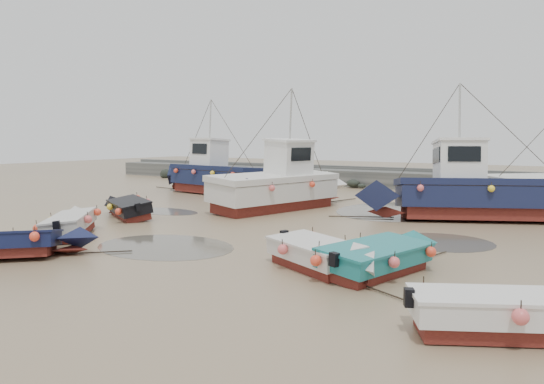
{
  "coord_description": "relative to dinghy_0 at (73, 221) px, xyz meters",
  "views": [
    {
      "loc": [
        11.16,
        -15.36,
        3.79
      ],
      "look_at": [
        -1.26,
        3.66,
        1.4
      ],
      "focal_mm": 35.0,
      "sensor_mm": 36.0,
      "label": 1
    }
  ],
  "objects": [
    {
      "name": "cabin_boat_0",
      "position": [
        -5.17,
        14.47,
        0.79
      ],
      "size": [
        10.13,
        3.66,
        6.22
      ],
      "rotation": [
        0.0,
        0.0,
        1.43
      ],
      "color": "maroon",
      "rests_on": "ground"
    },
    {
      "name": "dinghy_3",
      "position": [
        16.17,
        -2.03,
        0.0
      ],
      "size": [
        5.32,
        3.31,
        1.43
      ],
      "rotation": [
        0.0,
        0.0,
        -1.08
      ],
      "color": "maroon",
      "rests_on": "ground"
    },
    {
      "name": "puddle_c",
      "position": [
        -1.64,
        6.57,
        -0.54
      ],
      "size": [
        4.02,
        4.02,
        0.01
      ],
      "primitive_type": "cylinder",
      "color": "#544F43",
      "rests_on": "ground"
    },
    {
      "name": "person",
      "position": [
        2.9,
        7.4,
        -0.55
      ],
      "size": [
        0.8,
        0.71,
        1.84
      ],
      "primitive_type": "imported",
      "rotation": [
        0.0,
        0.0,
        3.65
      ],
      "color": "#191E33",
      "rests_on": "ground"
    },
    {
      "name": "puddle_a",
      "position": [
        4.55,
        0.32,
        -0.54
      ],
      "size": [
        5.11,
        5.11,
        0.01
      ],
      "primitive_type": "cylinder",
      "color": "#544F43",
      "rests_on": "ground"
    },
    {
      "name": "cabin_boat_2",
      "position": [
        11.88,
        12.13,
        0.77
      ],
      "size": [
        10.22,
        6.33,
        6.22
      ],
      "rotation": [
        0.0,
        0.0,
        2.03
      ],
      "color": "maroon",
      "rests_on": "ground"
    },
    {
      "name": "dinghy_4",
      "position": [
        -1.74,
        4.34,
        0.01
      ],
      "size": [
        5.23,
        3.3,
        1.43
      ],
      "rotation": [
        0.0,
        0.0,
        1.08
      ],
      "color": "maroon",
      "rests_on": "ground"
    },
    {
      "name": "seawall",
      "position": [
        6.36,
        24.62,
        0.08
      ],
      "size": [
        60.0,
        4.92,
        1.5
      ],
      "color": "slate",
      "rests_on": "ground"
    },
    {
      "name": "puddle_b",
      "position": [
        12.3,
        6.31,
        -0.54
      ],
      "size": [
        3.75,
        3.75,
        0.01
      ],
      "primitive_type": "cylinder",
      "color": "#544F43",
      "rests_on": "ground"
    },
    {
      "name": "ground",
      "position": [
        6.31,
        2.63,
        -0.55
      ],
      "size": [
        120.0,
        120.0,
        0.0
      ],
      "primitive_type": "plane",
      "color": "#8D7856",
      "rests_on": "ground"
    },
    {
      "name": "dinghy_0",
      "position": [
        0.0,
        0.0,
        0.0
      ],
      "size": [
        4.38,
        4.86,
        1.43
      ],
      "rotation": [
        0.0,
        0.0,
        0.72
      ],
      "color": "maroon",
      "rests_on": "ground"
    },
    {
      "name": "cabin_boat_1",
      "position": [
        2.89,
        10.6,
        0.78
      ],
      "size": [
        4.47,
        10.35,
        6.22
      ],
      "rotation": [
        0.0,
        0.0,
        -0.25
      ],
      "color": "maroon",
      "rests_on": "ground"
    },
    {
      "name": "dinghy_5",
      "position": [
        10.72,
        0.2,
        0.01
      ],
      "size": [
        5.02,
        3.01,
        1.43
      ],
      "rotation": [
        0.0,
        0.0,
        -2.02
      ],
      "color": "maroon",
      "rests_on": "ground"
    },
    {
      "name": "dinghy_2",
      "position": [
        12.12,
        1.11,
        0.0
      ],
      "size": [
        2.67,
        5.67,
        1.43
      ],
      "rotation": [
        0.0,
        0.0,
        -0.24
      ],
      "color": "maroon",
      "rests_on": "ground"
    },
    {
      "name": "puddle_d",
      "position": [
        8.27,
        13.16,
        -0.54
      ],
      "size": [
        6.02,
        6.02,
        0.01
      ],
      "primitive_type": "cylinder",
      "color": "#544F43",
      "rests_on": "ground"
    }
  ]
}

